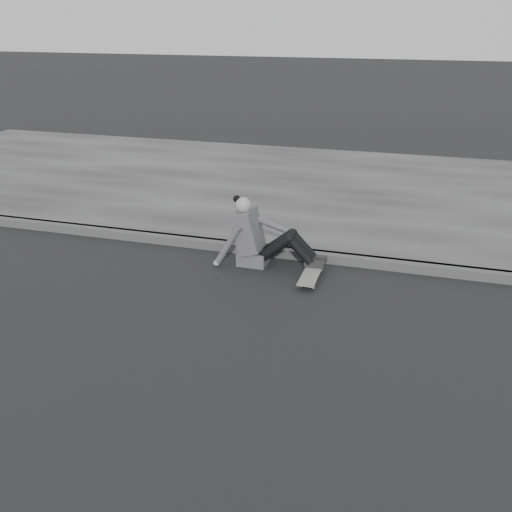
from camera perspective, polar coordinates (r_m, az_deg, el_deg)
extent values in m
cube|color=#3C3C3C|center=(10.21, 23.71, 4.75)|extent=(24.00, 6.00, 0.12)
cylinder|color=gray|center=(6.64, 4.48, -2.91)|extent=(0.03, 0.05, 0.05)
cylinder|color=gray|center=(6.62, 5.75, -3.06)|extent=(0.03, 0.05, 0.05)
cylinder|color=gray|center=(7.10, 5.38, -1.15)|extent=(0.03, 0.05, 0.05)
cylinder|color=gray|center=(7.08, 6.57, -1.28)|extent=(0.03, 0.05, 0.05)
cube|color=#2F3032|center=(6.62, 5.12, -2.77)|extent=(0.16, 0.04, 0.03)
cube|color=#2F3032|center=(7.08, 5.98, -1.01)|extent=(0.16, 0.04, 0.03)
cube|color=slate|center=(6.84, 5.58, -1.67)|extent=(0.20, 0.78, 0.02)
cube|color=#49494B|center=(7.23, -0.25, -0.06)|extent=(0.36, 0.34, 0.18)
cube|color=#49494B|center=(7.12, -0.80, 2.52)|extent=(0.37, 0.40, 0.57)
cube|color=#49494B|center=(7.12, -1.81, 3.53)|extent=(0.14, 0.30, 0.20)
cylinder|color=gray|center=(7.05, -1.20, 4.39)|extent=(0.09, 0.09, 0.08)
sphere|color=gray|center=(7.03, -1.28, 5.09)|extent=(0.20, 0.20, 0.20)
sphere|color=black|center=(7.05, -1.94, 5.74)|extent=(0.09, 0.09, 0.09)
cylinder|color=black|center=(6.99, 2.00, 0.85)|extent=(0.43, 0.13, 0.39)
cylinder|color=black|center=(7.16, 2.37, 1.37)|extent=(0.43, 0.13, 0.39)
cylinder|color=black|center=(6.93, 4.40, 0.54)|extent=(0.35, 0.11, 0.36)
cylinder|color=black|center=(7.10, 4.71, 1.07)|extent=(0.35, 0.11, 0.36)
sphere|color=black|center=(6.91, 3.34, 1.74)|extent=(0.13, 0.13, 0.13)
sphere|color=black|center=(7.07, 3.68, 2.24)|extent=(0.13, 0.13, 0.13)
cube|color=#242424|center=(6.96, 5.85, -0.82)|extent=(0.24, 0.08, 0.07)
cube|color=#242424|center=(7.13, 6.13, -0.26)|extent=(0.24, 0.08, 0.07)
cylinder|color=#49494B|center=(7.04, -2.85, 1.04)|extent=(0.38, 0.08, 0.58)
sphere|color=gray|center=(7.18, -3.97, -0.71)|extent=(0.08, 0.08, 0.08)
cylinder|color=#49494B|center=(7.18, 1.41, 3.21)|extent=(0.48, 0.08, 0.21)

